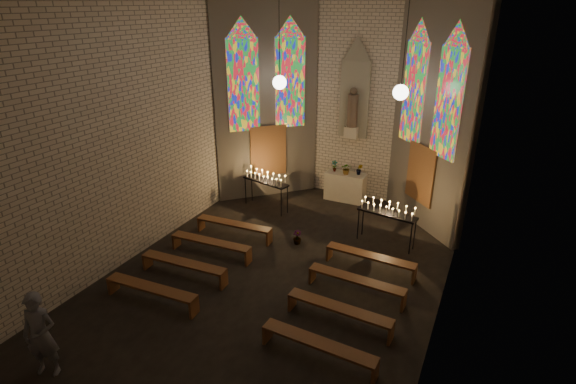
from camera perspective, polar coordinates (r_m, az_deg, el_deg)
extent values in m
plane|color=black|center=(11.78, -1.67, -10.74)|extent=(12.00, 12.00, 0.00)
cube|color=beige|center=(15.65, 8.53, 11.59)|extent=(8.00, 0.02, 7.00)
cube|color=beige|center=(6.10, -29.42, -10.37)|extent=(8.00, 0.02, 7.00)
cube|color=beige|center=(12.55, -18.47, 7.81)|extent=(0.02, 12.00, 7.00)
cube|color=beige|center=(9.20, 20.81, 2.12)|extent=(0.02, 12.00, 7.00)
cube|color=beige|center=(15.57, -2.81, 11.75)|extent=(2.72, 2.72, 7.00)
cube|color=beige|center=(13.87, 17.89, 9.26)|extent=(2.72, 2.72, 7.00)
cube|color=#4C3F8C|center=(15.12, -5.69, 13.26)|extent=(0.78, 0.78, 3.00)
cube|color=#4C3F8C|center=(15.58, 0.27, 13.65)|extent=(0.78, 0.78, 3.00)
cube|color=#4C3F8C|center=(14.32, 15.69, 11.98)|extent=(0.78, 0.78, 3.00)
cube|color=#4C3F8C|center=(13.05, 19.68, 10.47)|extent=(0.78, 0.78, 3.00)
cube|color=brown|center=(15.87, -2.51, 5.26)|extent=(0.95, 0.95, 1.80)
cube|color=brown|center=(14.28, 16.47, 2.23)|extent=(0.95, 0.95, 1.80)
cube|color=gray|center=(15.58, 8.43, 11.54)|extent=(1.00, 0.12, 2.60)
cone|color=gray|center=(15.34, 8.81, 17.58)|extent=(1.00, 1.00, 0.80)
cube|color=beige|center=(15.70, 8.04, 7.52)|extent=(0.45, 0.30, 0.40)
cylinder|color=brown|center=(15.52, 8.20, 10.19)|extent=(0.36, 0.36, 1.10)
sphere|color=brown|center=(15.39, 8.34, 12.54)|extent=(0.26, 0.26, 0.26)
sphere|color=white|center=(14.49, -1.07, 13.74)|extent=(0.44, 0.44, 0.44)
cylinder|color=black|center=(14.33, -1.12, 19.27)|extent=(0.02, 0.02, 2.80)
sphere|color=white|center=(13.24, 14.12, 12.17)|extent=(0.44, 0.44, 0.44)
cylinder|color=black|center=(13.07, 14.74, 18.19)|extent=(0.02, 0.02, 2.80)
cube|color=beige|center=(16.02, 7.30, 0.68)|extent=(1.40, 0.60, 1.00)
imported|color=#4C723F|center=(15.92, 5.93, 3.32)|extent=(0.23, 0.17, 0.40)
imported|color=#4C723F|center=(15.70, 7.45, 2.97)|extent=(0.44, 0.40, 0.41)
imported|color=#4C723F|center=(15.72, 9.05, 2.86)|extent=(0.25, 0.21, 0.39)
imported|color=#4C723F|center=(13.14, 1.17, -5.79)|extent=(0.31, 0.31, 0.42)
cube|color=black|center=(15.05, -2.85, 1.35)|extent=(1.77, 0.79, 0.05)
cylinder|color=black|center=(15.65, -5.41, 0.15)|extent=(0.03, 0.03, 0.97)
cylinder|color=black|center=(14.65, -0.86, -1.39)|extent=(0.03, 0.03, 0.97)
cylinder|color=black|center=(15.86, -4.60, 0.50)|extent=(0.03, 0.03, 0.97)
cylinder|color=black|center=(14.88, -0.07, -0.99)|extent=(0.03, 0.03, 0.97)
cube|color=black|center=(13.10, 12.49, -2.69)|extent=(1.75, 0.64, 0.05)
cylinder|color=black|center=(13.45, 8.90, -4.06)|extent=(0.03, 0.03, 0.96)
cylinder|color=black|center=(12.96, 15.30, -5.77)|extent=(0.03, 0.03, 0.96)
cylinder|color=black|center=(13.71, 9.48, -3.55)|extent=(0.03, 0.03, 0.96)
cylinder|color=black|center=(13.23, 15.77, -5.20)|extent=(0.03, 0.03, 0.96)
cube|color=#563018|center=(13.53, -6.89, -4.02)|extent=(2.40, 0.45, 0.06)
cube|color=#563018|center=(14.19, -10.96, -3.91)|extent=(0.07, 0.34, 0.43)
cube|color=#563018|center=(13.14, -2.39, -5.78)|extent=(0.07, 0.34, 0.43)
cube|color=#563018|center=(12.03, 10.45, -7.96)|extent=(2.40, 0.45, 0.06)
cube|color=#563018|center=(12.48, 5.29, -7.57)|extent=(0.07, 0.34, 0.43)
cube|color=#563018|center=(11.91, 15.74, -10.07)|extent=(0.07, 0.34, 0.43)
cube|color=#563018|center=(12.66, -9.79, -6.23)|extent=(2.40, 0.45, 0.06)
cube|color=#563018|center=(13.37, -13.98, -5.98)|extent=(0.07, 0.34, 0.43)
cube|color=#563018|center=(12.24, -5.06, -8.21)|extent=(0.07, 0.34, 0.43)
cube|color=#563018|center=(11.05, 8.69, -10.90)|extent=(2.40, 0.45, 0.06)
cube|color=#563018|center=(11.52, 3.12, -10.34)|extent=(0.07, 0.34, 0.43)
cube|color=#563018|center=(10.92, 14.49, -13.27)|extent=(0.07, 0.34, 0.43)
cube|color=#563018|center=(11.85, -13.14, -8.72)|extent=(2.40, 0.45, 0.06)
cube|color=#563018|center=(12.61, -17.41, -8.28)|extent=(0.07, 0.34, 0.43)
cube|color=#563018|center=(11.40, -8.17, -10.99)|extent=(0.07, 0.34, 0.43)
cube|color=#563018|center=(10.11, 6.55, -14.40)|extent=(2.40, 0.45, 0.06)
cube|color=#563018|center=(10.62, 0.53, -13.57)|extent=(0.07, 0.34, 0.43)
cube|color=#563018|center=(9.98, 12.95, -17.07)|extent=(0.07, 0.34, 0.43)
cube|color=#563018|center=(11.11, -17.00, -11.53)|extent=(2.40, 0.45, 0.06)
cube|color=#563018|center=(11.93, -21.31, -10.83)|extent=(0.07, 0.34, 0.43)
cube|color=#563018|center=(10.62, -11.83, -14.15)|extent=(0.07, 0.34, 0.43)
cube|color=#563018|center=(9.24, 3.90, -18.55)|extent=(2.40, 0.45, 0.06)
cube|color=#563018|center=(9.79, -2.62, -17.34)|extent=(0.07, 0.34, 0.43)
cube|color=#563018|center=(9.10, 11.01, -21.63)|extent=(0.07, 0.34, 0.43)
imported|color=#54555F|center=(9.82, -28.90, -15.60)|extent=(0.75, 0.63, 1.76)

